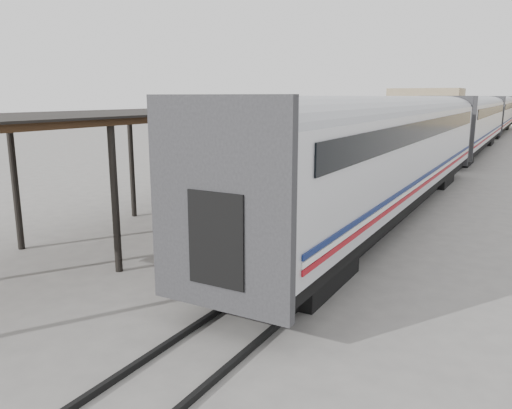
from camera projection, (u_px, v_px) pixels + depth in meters
The scene contains 10 objects.
ground at pixel (203, 258), 14.55m from camera, with size 160.00×160.00×0.00m, color slate.
train at pixel (472, 120), 41.20m from camera, with size 3.45×76.01×4.01m.
canopy at pixel (358, 105), 35.75m from camera, with size 4.90×64.30×4.15m.
rails at pixel (469, 152), 41.93m from camera, with size 1.54×150.00×0.12m.
building_left at pixel (425, 106), 88.49m from camera, with size 12.00×8.00×6.00m, color tan.
baggage_cart at pixel (209, 236), 14.54m from camera, with size 1.40×2.47×0.86m.
suitcase_stack at pixel (211, 219), 14.82m from camera, with size 1.16×1.10×0.59m.
luggage_tug at pixel (345, 170), 28.12m from camera, with size 0.87×1.37×1.19m.
porter at pixel (202, 203), 13.63m from camera, with size 0.67×0.44×1.84m, color navy.
pedestrian at pixel (294, 165), 28.10m from camera, with size 1.01×0.42×1.72m, color black.
Camera 1 is at (8.18, -11.33, 4.63)m, focal length 35.00 mm.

